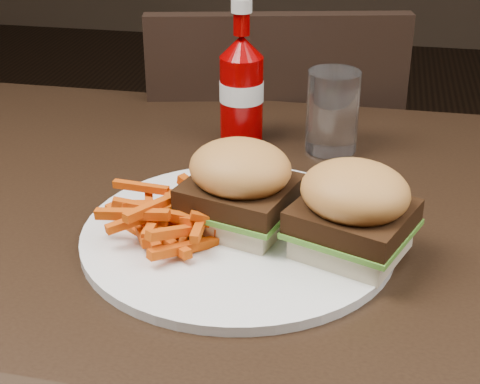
% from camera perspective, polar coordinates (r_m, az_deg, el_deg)
% --- Properties ---
extents(dining_table, '(1.20, 0.80, 0.04)m').
position_cam_1_polar(dining_table, '(0.78, 2.95, -4.55)').
color(dining_table, black).
rests_on(dining_table, ground).
extents(chair_far, '(0.50, 0.50, 0.04)m').
position_cam_1_polar(chair_far, '(1.46, 2.05, -2.01)').
color(chair_far, black).
rests_on(chair_far, ground).
extents(plate, '(0.32, 0.32, 0.01)m').
position_cam_1_polar(plate, '(0.76, -0.15, -3.37)').
color(plate, white).
rests_on(plate, dining_table).
extents(sandwich_half_a, '(0.11, 0.11, 0.02)m').
position_cam_1_polar(sandwich_half_a, '(0.76, 0.01, -1.91)').
color(sandwich_half_a, beige).
rests_on(sandwich_half_a, plate).
extents(sandwich_half_b, '(0.12, 0.12, 0.02)m').
position_cam_1_polar(sandwich_half_b, '(0.72, 8.60, -3.85)').
color(sandwich_half_b, beige).
rests_on(sandwich_half_b, plate).
extents(fries_pile, '(0.13, 0.13, 0.05)m').
position_cam_1_polar(fries_pile, '(0.75, -4.56, -1.34)').
color(fries_pile, '#CF3800').
rests_on(fries_pile, plate).
extents(ketchup_bottle, '(0.06, 0.06, 0.11)m').
position_cam_1_polar(ketchup_bottle, '(0.97, 0.12, 7.22)').
color(ketchup_bottle, '#860001').
rests_on(ketchup_bottle, dining_table).
extents(tumbler, '(0.07, 0.07, 0.10)m').
position_cam_1_polar(tumbler, '(0.95, 7.19, 6.24)').
color(tumbler, white).
rests_on(tumbler, dining_table).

